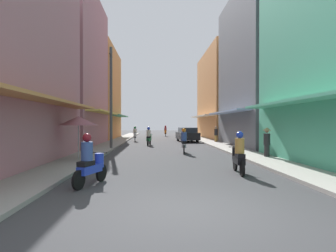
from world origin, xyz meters
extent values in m
plane|color=#38383A|center=(0.00, 19.68, 0.00)|extent=(104.18, 104.18, 0.00)
cube|color=gray|center=(-4.64, 19.68, 0.06)|extent=(1.84, 55.35, 0.12)
cube|color=#ADA89E|center=(4.64, 19.68, 0.06)|extent=(1.84, 55.35, 0.12)
cube|color=#D88C4C|center=(-5.06, 5.68, 2.80)|extent=(1.10, 12.03, 0.12)
cube|color=#B7727F|center=(-8.56, 18.07, 6.25)|extent=(6.00, 9.91, 12.49)
cube|color=#EFD159|center=(-5.06, 18.07, 2.80)|extent=(1.10, 8.92, 0.12)
cube|color=#D88C4C|center=(-8.56, 28.84, 5.40)|extent=(6.00, 10.76, 10.79)
cube|color=#4CB28C|center=(-5.06, 28.84, 2.80)|extent=(1.10, 9.68, 0.12)
cube|color=#4CB28C|center=(5.06, 5.11, 2.80)|extent=(1.10, 10.99, 0.12)
cube|color=slate|center=(8.56, 17.08, 6.26)|extent=(6.00, 10.57, 12.52)
cube|color=#8CA5CC|center=(5.06, 17.08, 2.80)|extent=(1.10, 9.51, 0.12)
cube|color=#D88C4C|center=(8.56, 30.05, 5.47)|extent=(6.00, 13.47, 10.93)
cube|color=silver|center=(5.06, 30.05, 2.80)|extent=(1.10, 12.13, 0.12)
cylinder|color=black|center=(-2.53, 3.30, 0.28)|extent=(0.26, 0.56, 0.56)
cylinder|color=black|center=(-2.94, 2.12, 0.28)|extent=(0.26, 0.56, 0.56)
cube|color=#1E38B7|center=(-2.75, 2.66, 0.50)|extent=(0.59, 1.04, 0.24)
cube|color=black|center=(-2.81, 2.47, 0.70)|extent=(0.45, 0.62, 0.14)
cylinder|color=#1E38B7|center=(-2.57, 3.18, 0.70)|extent=(0.28, 0.28, 0.45)
cylinder|color=black|center=(-2.57, 3.18, 0.95)|extent=(0.53, 0.21, 0.03)
cylinder|color=#334C8C|center=(-2.80, 2.52, 1.05)|extent=(0.34, 0.34, 0.55)
sphere|color=maroon|center=(-2.80, 2.52, 1.45)|extent=(0.26, 0.26, 0.26)
cylinder|color=black|center=(-2.84, 23.02, 0.28)|extent=(0.12, 0.56, 0.56)
cylinder|color=black|center=(-2.93, 24.27, 0.28)|extent=(0.12, 0.56, 0.56)
cube|color=silver|center=(-2.89, 23.70, 0.50)|extent=(0.35, 1.02, 0.24)
cube|color=black|center=(-2.90, 23.90, 0.70)|extent=(0.32, 0.58, 0.14)
cylinder|color=silver|center=(-2.85, 23.15, 0.70)|extent=(0.28, 0.28, 0.45)
cylinder|color=black|center=(-2.85, 23.15, 0.95)|extent=(0.55, 0.07, 0.03)
cylinder|color=beige|center=(-2.90, 23.85, 1.05)|extent=(0.34, 0.34, 0.55)
sphere|color=#197233|center=(-2.90, 23.85, 1.45)|extent=(0.26, 0.26, 0.26)
cylinder|color=black|center=(0.67, 34.64, 0.28)|extent=(0.10, 0.56, 0.56)
cylinder|color=black|center=(0.71, 35.88, 0.28)|extent=(0.10, 0.56, 0.56)
cube|color=orange|center=(0.69, 35.31, 0.50)|extent=(0.31, 1.01, 0.24)
cube|color=black|center=(0.70, 35.51, 0.70)|extent=(0.30, 0.57, 0.14)
cylinder|color=orange|center=(0.68, 34.76, 0.70)|extent=(0.28, 0.28, 0.45)
cylinder|color=black|center=(0.68, 34.76, 0.95)|extent=(0.55, 0.05, 0.03)
cylinder|color=#99333F|center=(0.70, 35.46, 1.05)|extent=(0.34, 0.34, 0.55)
sphere|color=maroon|center=(0.70, 35.46, 1.45)|extent=(0.26, 0.26, 0.26)
cylinder|color=black|center=(2.37, 5.16, 0.28)|extent=(0.13, 0.56, 0.56)
cylinder|color=black|center=(2.26, 3.92, 0.28)|extent=(0.13, 0.56, 0.56)
cube|color=black|center=(2.31, 4.49, 0.50)|extent=(0.36, 1.02, 0.24)
cube|color=black|center=(2.29, 4.29, 0.70)|extent=(0.32, 0.58, 0.14)
cylinder|color=black|center=(2.36, 5.04, 0.70)|extent=(0.28, 0.28, 0.45)
cylinder|color=black|center=(2.36, 5.04, 0.95)|extent=(0.55, 0.07, 0.03)
cylinder|color=#BF8C3F|center=(2.30, 4.34, 1.05)|extent=(0.34, 0.34, 0.55)
sphere|color=#1E38B7|center=(2.30, 4.34, 1.45)|extent=(0.26, 0.26, 0.26)
cylinder|color=black|center=(-1.24, 18.99, 0.28)|extent=(0.15, 0.57, 0.56)
cylinder|color=black|center=(-1.40, 17.75, 0.28)|extent=(0.15, 0.57, 0.56)
cube|color=#197233|center=(-1.33, 18.32, 0.50)|extent=(0.41, 1.03, 0.24)
cube|color=black|center=(-1.35, 18.12, 0.70)|extent=(0.35, 0.59, 0.14)
cylinder|color=#197233|center=(-1.26, 18.87, 0.70)|extent=(0.28, 0.28, 0.45)
cylinder|color=black|center=(-1.26, 18.87, 0.95)|extent=(0.55, 0.10, 0.03)
cylinder|color=beige|center=(-1.35, 18.17, 1.05)|extent=(0.34, 0.34, 0.55)
sphere|color=#1E38B7|center=(-1.35, 18.17, 1.45)|extent=(0.26, 0.26, 0.26)
cylinder|color=black|center=(1.08, 12.50, 0.28)|extent=(0.13, 0.57, 0.56)
cylinder|color=black|center=(0.95, 11.25, 0.28)|extent=(0.13, 0.57, 0.56)
cube|color=#B2B2B7|center=(1.01, 11.82, 0.50)|extent=(0.38, 1.02, 0.24)
cube|color=black|center=(0.99, 11.62, 0.70)|extent=(0.33, 0.58, 0.14)
cylinder|color=#B2B2B7|center=(1.06, 12.37, 0.70)|extent=(0.28, 0.28, 0.45)
cylinder|color=black|center=(1.06, 12.37, 0.95)|extent=(0.55, 0.08, 0.03)
cylinder|color=#334C8C|center=(0.99, 11.67, 1.05)|extent=(0.34, 0.34, 0.55)
sphere|color=orange|center=(0.99, 11.67, 1.45)|extent=(0.26, 0.26, 0.26)
cube|color=black|center=(2.51, 23.23, 0.60)|extent=(2.14, 4.25, 0.70)
cube|color=#333D47|center=(2.52, 23.08, 1.15)|extent=(1.79, 2.24, 0.60)
cylinder|color=black|center=(1.64, 24.40, 0.32)|extent=(0.24, 0.65, 0.64)
cylinder|color=black|center=(3.13, 24.55, 0.32)|extent=(0.24, 0.65, 0.64)
cylinder|color=black|center=(1.88, 21.91, 0.32)|extent=(0.24, 0.65, 0.64)
cylinder|color=black|center=(3.37, 22.06, 0.32)|extent=(0.24, 0.65, 0.64)
cylinder|color=#BF8C3F|center=(5.04, 21.13, 0.37)|extent=(0.28, 0.28, 0.73)
cylinder|color=#262628|center=(5.04, 21.13, 1.04)|extent=(0.34, 0.34, 0.62)
sphere|color=tan|center=(5.04, 21.13, 1.49)|extent=(0.22, 0.22, 0.22)
cylinder|color=#262628|center=(5.11, 8.85, 0.36)|extent=(0.28, 0.28, 0.73)
cylinder|color=#262628|center=(5.11, 8.85, 1.03)|extent=(0.34, 0.34, 0.61)
sphere|color=#9E7256|center=(5.11, 8.85, 1.48)|extent=(0.22, 0.22, 0.22)
cone|color=#D1B77A|center=(5.11, 8.85, 1.58)|extent=(0.44, 0.44, 0.16)
cylinder|color=#99999E|center=(-4.56, 8.22, 1.03)|extent=(0.05, 0.05, 2.05)
cone|color=#8C4C59|center=(-4.56, 8.22, 2.00)|extent=(1.92, 1.92, 0.45)
cylinder|color=#4C4C4F|center=(-3.97, 14.71, 3.68)|extent=(0.20, 0.20, 7.36)
cylinder|color=#3F382D|center=(-3.97, 14.71, 6.76)|extent=(0.08, 1.20, 0.08)
camera|label=1|loc=(-0.79, -5.95, 1.87)|focal=30.50mm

